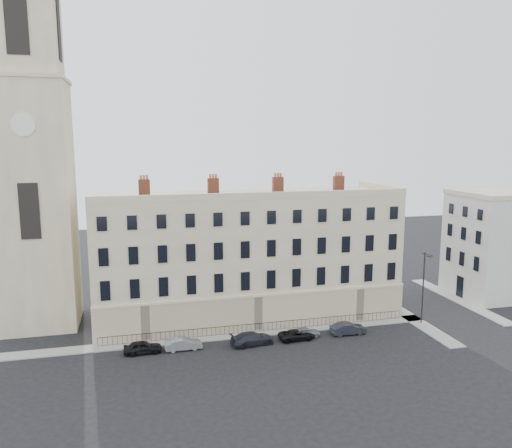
# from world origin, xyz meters

# --- Properties ---
(ground) EXTENTS (160.00, 160.00, 0.00)m
(ground) POSITION_xyz_m (0.00, 0.00, 0.00)
(ground) COLOR black
(ground) RESTS_ON ground
(terrace) EXTENTS (36.22, 12.22, 17.00)m
(terrace) POSITION_xyz_m (-5.97, 11.97, 7.50)
(terrace) COLOR #B9AE89
(terrace) RESTS_ON ground
(church_tower) EXTENTS (8.00, 8.13, 44.00)m
(church_tower) POSITION_xyz_m (-30.00, 14.00, 18.66)
(church_tower) COLOR #B9AE89
(church_tower) RESTS_ON ground
(adjacent_building) EXTENTS (10.00, 10.00, 14.00)m
(adjacent_building) POSITION_xyz_m (29.00, 11.00, 7.00)
(adjacent_building) COLOR silver
(adjacent_building) RESTS_ON ground
(pavement_terrace) EXTENTS (48.00, 2.00, 0.12)m
(pavement_terrace) POSITION_xyz_m (-10.00, 5.00, 0.06)
(pavement_terrace) COLOR gray
(pavement_terrace) RESTS_ON ground
(pavement_east_return) EXTENTS (2.00, 24.00, 0.12)m
(pavement_east_return) POSITION_xyz_m (13.00, 8.00, 0.06)
(pavement_east_return) COLOR gray
(pavement_east_return) RESTS_ON ground
(pavement_adjacent) EXTENTS (2.00, 20.00, 0.12)m
(pavement_adjacent) POSITION_xyz_m (23.00, 10.00, 0.06)
(pavement_adjacent) COLOR gray
(pavement_adjacent) RESTS_ON ground
(railings) EXTENTS (35.00, 0.04, 0.96)m
(railings) POSITION_xyz_m (-6.00, 5.40, 0.55)
(railings) COLOR black
(railings) RESTS_ON ground
(car_a) EXTENTS (3.87, 1.64, 1.31)m
(car_a) POSITION_xyz_m (-18.95, 2.70, 0.65)
(car_a) COLOR black
(car_a) RESTS_ON ground
(car_b) EXTENTS (3.86, 1.49, 1.25)m
(car_b) POSITION_xyz_m (-14.84, 2.64, 0.63)
(car_b) COLOR gray
(car_b) RESTS_ON ground
(car_c) EXTENTS (4.88, 2.52, 1.35)m
(car_c) POSITION_xyz_m (-7.63, 2.16, 0.68)
(car_c) COLOR #22232D
(car_c) RESTS_ON ground
(car_d) EXTENTS (4.10, 2.08, 1.11)m
(car_d) POSITION_xyz_m (-2.61, 2.30, 0.56)
(car_d) COLOR black
(car_d) RESTS_ON ground
(car_e) EXTENTS (3.37, 1.44, 1.14)m
(car_e) POSITION_xyz_m (-1.48, 2.72, 0.57)
(car_e) COLOR gray
(car_e) RESTS_ON ground
(car_f) EXTENTS (4.06, 1.48, 1.33)m
(car_f) POSITION_xyz_m (3.46, 2.38, 0.66)
(car_f) COLOR #22252D
(car_f) RESTS_ON ground
(streetlamp) EXTENTS (0.62, 1.84, 8.65)m
(streetlamp) POSITION_xyz_m (13.27, 3.32, 4.79)
(streetlamp) COLOR #28292D
(streetlamp) RESTS_ON ground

